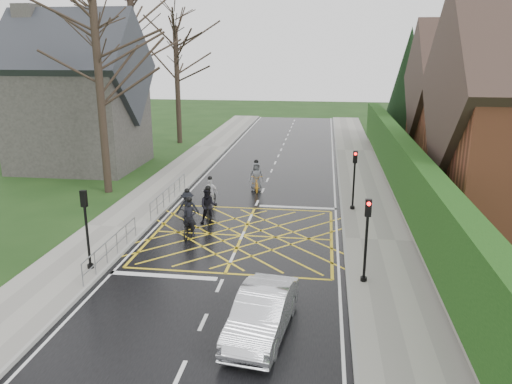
% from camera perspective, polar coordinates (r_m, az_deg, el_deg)
% --- Properties ---
extents(ground, '(120.00, 120.00, 0.00)m').
position_cam_1_polar(ground, '(22.68, -1.57, -5.01)').
color(ground, black).
rests_on(ground, ground).
extents(road, '(9.00, 80.00, 0.01)m').
position_cam_1_polar(road, '(22.68, -1.57, -5.00)').
color(road, black).
rests_on(road, ground).
extents(sidewalk_right, '(3.00, 80.00, 0.15)m').
position_cam_1_polar(sidewalk_right, '(22.52, 13.74, -5.44)').
color(sidewalk_right, gray).
rests_on(sidewalk_right, ground).
extents(sidewalk_left, '(3.00, 80.00, 0.15)m').
position_cam_1_polar(sidewalk_left, '(24.31, -15.70, -3.97)').
color(sidewalk_left, gray).
rests_on(sidewalk_left, ground).
extents(stone_wall, '(0.50, 38.00, 0.70)m').
position_cam_1_polar(stone_wall, '(28.30, 16.16, -0.58)').
color(stone_wall, slate).
rests_on(stone_wall, ground).
extents(hedge, '(0.90, 38.00, 2.80)m').
position_cam_1_polar(hedge, '(27.87, 16.44, 2.87)').
color(hedge, '#12330E').
rests_on(hedge, stone_wall).
extents(house_far, '(9.80, 8.80, 10.30)m').
position_cam_1_polar(house_far, '(40.64, 24.21, 9.36)').
color(house_far, brown).
rests_on(house_far, ground).
extents(conifer, '(4.60, 4.60, 10.00)m').
position_cam_1_polar(conifer, '(47.53, 16.95, 11.62)').
color(conifer, black).
rests_on(conifer, ground).
extents(church, '(8.80, 7.80, 11.00)m').
position_cam_1_polar(church, '(37.15, -19.81, 10.19)').
color(church, '#2D2B28').
rests_on(church, ground).
extents(tree_near, '(9.24, 9.24, 11.44)m').
position_cam_1_polar(tree_near, '(29.62, -17.73, 14.89)').
color(tree_near, black).
rests_on(tree_near, ground).
extents(tree_mid, '(10.08, 10.08, 12.48)m').
position_cam_1_polar(tree_mid, '(37.38, -13.91, 16.39)').
color(tree_mid, black).
rests_on(tree_mid, ground).
extents(tree_far, '(8.40, 8.40, 10.40)m').
position_cam_1_polar(tree_far, '(44.74, -9.09, 14.68)').
color(tree_far, black).
rests_on(tree_far, ground).
extents(railing_south, '(0.05, 5.04, 1.03)m').
position_cam_1_polar(railing_south, '(20.55, -16.19, -5.64)').
color(railing_south, slate).
rests_on(railing_south, ground).
extents(railing_north, '(0.05, 6.04, 1.03)m').
position_cam_1_polar(railing_north, '(27.18, -9.92, 0.11)').
color(railing_north, slate).
rests_on(railing_north, ground).
extents(traffic_light_ne, '(0.24, 0.31, 3.21)m').
position_cam_1_polar(traffic_light_ne, '(25.94, 11.12, 1.27)').
color(traffic_light_ne, black).
rests_on(traffic_light_ne, ground).
extents(traffic_light_se, '(0.24, 0.31, 3.21)m').
position_cam_1_polar(traffic_light_se, '(17.96, 12.47, -5.55)').
color(traffic_light_se, black).
rests_on(traffic_light_se, ground).
extents(traffic_light_sw, '(0.24, 0.31, 3.21)m').
position_cam_1_polar(traffic_light_sw, '(19.60, -18.75, -4.19)').
color(traffic_light_sw, black).
rests_on(traffic_light_sw, ground).
extents(cyclist_rear, '(0.72, 1.91, 1.83)m').
position_cam_1_polar(cyclist_rear, '(22.63, -7.61, -3.59)').
color(cyclist_rear, black).
rests_on(cyclist_rear, ground).
extents(cyclist_back, '(0.98, 1.99, 1.92)m').
position_cam_1_polar(cyclist_back, '(24.00, -5.47, -2.03)').
color(cyclist_back, black).
rests_on(cyclist_back, ground).
extents(cyclist_mid, '(1.18, 1.96, 1.81)m').
position_cam_1_polar(cyclist_mid, '(24.03, -7.84, -2.25)').
color(cyclist_mid, black).
rests_on(cyclist_mid, ground).
extents(cyclist_front, '(0.95, 1.73, 1.68)m').
position_cam_1_polar(cyclist_front, '(26.65, -5.27, -0.41)').
color(cyclist_front, black).
rests_on(cyclist_front, ground).
extents(cyclist_lead, '(1.09, 2.02, 1.87)m').
position_cam_1_polar(cyclist_lead, '(29.61, 0.01, 1.40)').
color(cyclist_lead, orange).
rests_on(cyclist_lead, ground).
extents(car, '(1.95, 4.29, 1.36)m').
position_cam_1_polar(car, '(15.08, 0.68, -13.68)').
color(car, silver).
rests_on(car, ground).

